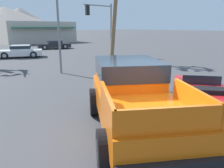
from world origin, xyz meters
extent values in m
plane|color=#424244|center=(0.00, 0.00, 0.00)|extent=(320.00, 320.00, 0.00)
cube|color=orange|center=(-0.07, 0.26, 0.86)|extent=(4.32, 5.30, 0.67)
cube|color=orange|center=(0.46, 1.11, 1.59)|extent=(2.72, 2.83, 0.78)
cube|color=#1E2833|center=(0.46, 1.11, 1.73)|extent=(2.77, 2.89, 0.50)
cube|color=orange|center=(-1.62, -0.43, 1.44)|extent=(1.11, 1.74, 0.48)
cube|color=orange|center=(0.02, -1.43, 1.44)|extent=(1.11, 1.74, 0.48)
cube|color=orange|center=(-1.30, -1.75, 1.44)|extent=(1.68, 1.07, 0.48)
cube|color=black|center=(1.27, 2.43, 0.64)|extent=(1.75, 1.16, 0.24)
cube|color=black|center=(-1.40, -1.91, 0.64)|extent=(1.75, 1.16, 0.24)
cylinder|color=black|center=(-0.13, 2.12, 0.46)|extent=(0.75, 0.95, 0.93)
cylinder|color=#232326|center=(-0.13, 2.12, 0.46)|extent=(0.55, 0.61, 0.51)
cylinder|color=black|center=(1.62, 1.04, 0.46)|extent=(0.75, 0.95, 0.93)
cylinder|color=#232326|center=(1.62, 1.04, 0.46)|extent=(0.55, 0.61, 0.51)
cylinder|color=black|center=(-1.75, -0.52, 0.46)|extent=(0.75, 0.95, 0.93)
cylinder|color=#232326|center=(-1.75, -0.52, 0.46)|extent=(0.55, 0.61, 0.51)
cylinder|color=black|center=(0.00, -1.60, 0.46)|extent=(0.75, 0.95, 0.93)
cylinder|color=#232326|center=(0.00, -1.60, 0.46)|extent=(0.55, 0.61, 0.51)
cube|color=red|center=(3.73, 0.24, 0.43)|extent=(4.31, 4.03, 0.53)
cube|color=#1E2833|center=(4.08, 0.54, 0.87)|extent=(1.01, 1.19, 0.36)
cube|color=black|center=(3.17, -0.22, 0.77)|extent=(1.35, 1.46, 0.16)
cylinder|color=black|center=(4.17, 1.72, 0.31)|extent=(0.61, 0.56, 0.61)
cylinder|color=#9E9EA3|center=(4.17, 1.72, 0.31)|extent=(0.41, 0.39, 0.34)
cylinder|color=black|center=(5.26, 0.42, 0.31)|extent=(0.61, 0.56, 0.61)
cylinder|color=#9E9EA3|center=(5.26, 0.42, 0.31)|extent=(0.41, 0.39, 0.34)
cylinder|color=black|center=(2.20, 0.06, 0.31)|extent=(0.61, 0.56, 0.61)
cylinder|color=#9E9EA3|center=(2.20, 0.06, 0.31)|extent=(0.41, 0.39, 0.34)
cube|color=white|center=(2.69, 18.72, 0.45)|extent=(4.49, 3.26, 0.55)
cube|color=white|center=(2.79, 18.68, 0.96)|extent=(2.21, 2.09, 0.47)
cube|color=#1E2833|center=(2.79, 18.68, 1.02)|extent=(2.25, 2.14, 0.28)
cylinder|color=black|center=(1.18, 18.49, 0.32)|extent=(0.67, 0.46, 0.64)
cylinder|color=#9E9EA3|center=(1.18, 18.49, 0.32)|extent=(0.42, 0.36, 0.35)
cylinder|color=black|center=(1.85, 20.00, 0.32)|extent=(0.67, 0.46, 0.64)
cylinder|color=#9E9EA3|center=(1.85, 20.00, 0.32)|extent=(0.42, 0.36, 0.35)
cylinder|color=black|center=(3.53, 17.44, 0.32)|extent=(0.67, 0.46, 0.64)
cylinder|color=#9E9EA3|center=(3.53, 17.44, 0.32)|extent=(0.42, 0.36, 0.35)
cylinder|color=black|center=(4.20, 18.96, 0.32)|extent=(0.67, 0.46, 0.64)
cylinder|color=#9E9EA3|center=(4.20, 18.96, 0.32)|extent=(0.42, 0.36, 0.35)
cube|color=#232328|center=(9.16, 24.71, 0.44)|extent=(4.70, 2.98, 0.52)
cube|color=#232328|center=(9.26, 24.68, 0.90)|extent=(2.21, 2.05, 0.39)
cube|color=#1E2833|center=(9.26, 24.68, 0.94)|extent=(2.26, 2.10, 0.24)
cylinder|color=black|center=(7.62, 24.26, 0.32)|extent=(0.68, 0.39, 0.64)
cylinder|color=#9E9EA3|center=(7.62, 24.26, 0.32)|extent=(0.40, 0.32, 0.35)
cylinder|color=black|center=(8.11, 25.93, 0.32)|extent=(0.68, 0.39, 0.64)
cylinder|color=#9E9EA3|center=(8.11, 25.93, 0.32)|extent=(0.40, 0.32, 0.35)
cylinder|color=black|center=(10.21, 23.49, 0.32)|extent=(0.68, 0.39, 0.64)
cylinder|color=#9E9EA3|center=(10.21, 23.49, 0.32)|extent=(0.40, 0.32, 0.35)
cylinder|color=black|center=(10.70, 25.16, 0.32)|extent=(0.68, 0.39, 0.64)
cylinder|color=#9E9EA3|center=(10.70, 25.16, 0.32)|extent=(0.40, 0.32, 0.35)
cylinder|color=slate|center=(10.85, 14.44, 2.60)|extent=(0.16, 0.16, 5.20)
cylinder|color=slate|center=(9.20, 14.44, 4.95)|extent=(3.30, 0.11, 0.11)
cube|color=black|center=(7.95, 14.44, 4.45)|extent=(0.34, 0.26, 0.90)
sphere|color=red|center=(7.95, 14.59, 4.72)|extent=(0.20, 0.20, 0.20)
sphere|color=orange|center=(7.95, 14.59, 4.45)|extent=(0.20, 0.20, 0.20)
sphere|color=green|center=(7.95, 14.59, 4.18)|extent=(0.20, 0.20, 0.20)
cylinder|color=slate|center=(2.25, 9.23, 4.31)|extent=(0.14, 0.14, 8.63)
cylinder|color=brown|center=(8.53, 11.23, 3.45)|extent=(0.36, 1.07, 6.90)
cube|color=#BCB2A3|center=(12.23, 37.94, 1.92)|extent=(12.70, 7.19, 3.85)
cube|color=#286B4C|center=(12.23, 34.00, 2.77)|extent=(11.43, 0.70, 0.20)
cone|color=gray|center=(24.73, 105.73, 5.78)|extent=(61.97, 61.97, 11.55)
cone|color=gray|center=(33.59, 112.55, 6.07)|extent=(43.19, 43.19, 12.14)
camera|label=1|loc=(-4.23, -3.71, 2.97)|focal=35.00mm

